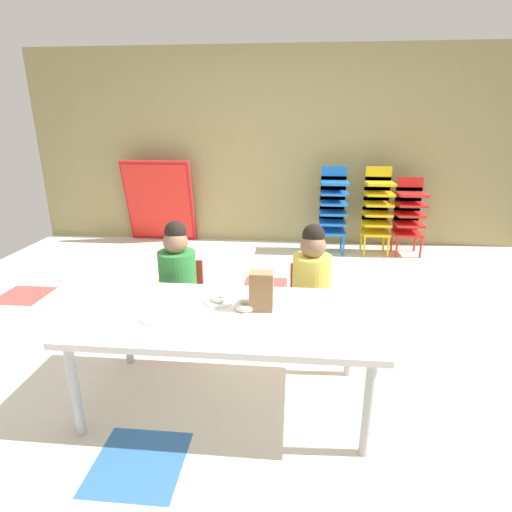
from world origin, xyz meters
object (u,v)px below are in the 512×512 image
(seated_child_near_camera, at_px, (178,272))
(donut_powdered_loose, at_px, (245,306))
(craft_table, at_px, (226,321))
(kid_chair_yellow_stack, at_px, (377,206))
(paper_bag_brown, at_px, (261,291))
(paper_plate_near_edge, at_px, (220,301))
(kid_chair_red_stack, at_px, (409,212))
(seated_child_middle_seat, at_px, (312,277))
(kid_chair_blue_stack, at_px, (333,206))
(paper_plate_center_table, at_px, (157,318))
(donut_powdered_on_plate, at_px, (219,298))
(folded_activity_table, at_px, (159,202))

(seated_child_near_camera, bearing_deg, donut_powdered_loose, -45.70)
(craft_table, xyz_separation_m, donut_powdered_loose, (0.10, 0.07, 0.07))
(kid_chair_yellow_stack, relative_size, donut_powdered_loose, 8.11)
(paper_bag_brown, distance_m, donut_powdered_loose, 0.13)
(kid_chair_yellow_stack, bearing_deg, craft_table, -114.58)
(paper_plate_near_edge, xyz_separation_m, donut_powdered_loose, (0.16, -0.08, 0.02))
(kid_chair_red_stack, relative_size, paper_bag_brown, 4.18)
(kid_chair_red_stack, bearing_deg, seated_child_near_camera, -133.00)
(seated_child_middle_seat, height_order, kid_chair_blue_stack, kid_chair_blue_stack)
(kid_chair_blue_stack, xyz_separation_m, paper_plate_near_edge, (-0.89, -2.81, -0.00))
(paper_bag_brown, bearing_deg, paper_plate_center_table, -163.60)
(seated_child_middle_seat, bearing_deg, donut_powdered_loose, -124.88)
(donut_powdered_on_plate, bearing_deg, craft_table, -66.67)
(kid_chair_yellow_stack, bearing_deg, folded_activity_table, 175.10)
(kid_chair_yellow_stack, bearing_deg, seated_child_middle_seat, -110.36)
(kid_chair_blue_stack, height_order, kid_chair_red_stack, kid_chair_blue_stack)
(seated_child_near_camera, relative_size, donut_powdered_loose, 7.16)
(kid_chair_red_stack, xyz_separation_m, paper_plate_near_edge, (-1.79, -2.81, 0.06))
(seated_child_near_camera, xyz_separation_m, donut_powdered_loose, (0.54, -0.56, 0.04))
(craft_table, distance_m, donut_powdered_on_plate, 0.17)
(kid_chair_blue_stack, bearing_deg, folded_activity_table, 173.96)
(kid_chair_blue_stack, relative_size, donut_powdered_on_plate, 10.42)
(kid_chair_yellow_stack, bearing_deg, kid_chair_red_stack, -0.03)
(folded_activity_table, xyz_separation_m, donut_powdered_loose, (1.52, -3.13, 0.05))
(kid_chair_yellow_stack, distance_m, paper_plate_near_edge, 3.14)
(seated_child_near_camera, xyz_separation_m, paper_plate_near_edge, (0.38, -0.48, 0.02))
(craft_table, distance_m, kid_chair_blue_stack, 3.07)
(kid_chair_red_stack, distance_m, folded_activity_table, 3.16)
(kid_chair_red_stack, bearing_deg, craft_table, -120.36)
(paper_bag_brown, bearing_deg, seated_child_middle_seat, 61.59)
(craft_table, relative_size, seated_child_middle_seat, 1.76)
(kid_chair_yellow_stack, relative_size, kid_chair_red_stack, 1.13)
(paper_plate_center_table, distance_m, donut_powdered_on_plate, 0.38)
(kid_chair_red_stack, bearing_deg, donut_powdered_on_plate, -122.56)
(folded_activity_table, bearing_deg, paper_bag_brown, -62.75)
(craft_table, distance_m, paper_plate_center_table, 0.37)
(kid_chair_red_stack, relative_size, donut_powdered_loose, 7.18)
(kid_chair_red_stack, height_order, folded_activity_table, folded_activity_table)
(folded_activity_table, bearing_deg, kid_chair_blue_stack, -6.04)
(paper_plate_center_table, bearing_deg, kid_chair_blue_stack, 68.81)
(kid_chair_blue_stack, bearing_deg, paper_bag_brown, -102.49)
(donut_powdered_on_plate, bearing_deg, paper_plate_center_table, -141.06)
(seated_child_near_camera, bearing_deg, kid_chair_yellow_stack, 52.41)
(paper_plate_near_edge, bearing_deg, seated_child_middle_seat, 40.96)
(kid_chair_red_stack, relative_size, donut_powdered_on_plate, 9.22)
(seated_child_middle_seat, xyz_separation_m, donut_powdered_loose, (-0.39, -0.56, 0.04))
(craft_table, height_order, donut_powdered_on_plate, donut_powdered_on_plate)
(kid_chair_yellow_stack, height_order, paper_bag_brown, kid_chair_yellow_stack)
(seated_child_middle_seat, distance_m, kid_chair_red_stack, 2.64)
(kid_chair_blue_stack, distance_m, donut_powdered_loose, 2.98)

